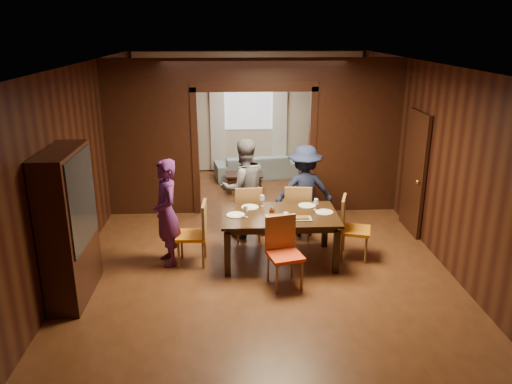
{
  "coord_description": "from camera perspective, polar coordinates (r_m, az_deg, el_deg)",
  "views": [
    {
      "loc": [
        -0.42,
        -7.55,
        3.44
      ],
      "look_at": [
        -0.06,
        -0.4,
        1.05
      ],
      "focal_mm": 35.0,
      "sensor_mm": 36.0,
      "label": 1
    }
  ],
  "objects": [
    {
      "name": "floor",
      "position": [
        8.31,
        0.3,
        -6.0
      ],
      "size": [
        9.0,
        9.0,
        0.0
      ],
      "primitive_type": "plane",
      "color": "#4F2D16",
      "rests_on": "ground"
    },
    {
      "name": "ceiling",
      "position": [
        7.58,
        0.33,
        14.38
      ],
      "size": [
        5.5,
        9.0,
        0.02
      ],
      "primitive_type": "cube",
      "color": "silver",
      "rests_on": "room_walls"
    },
    {
      "name": "room_walls",
      "position": [
        9.64,
        -0.31,
        6.89
      ],
      "size": [
        5.52,
        9.01,
        2.9
      ],
      "color": "black",
      "rests_on": "floor"
    },
    {
      "name": "person_purple",
      "position": [
        7.5,
        -10.2,
        -2.35
      ],
      "size": [
        0.58,
        0.69,
        1.62
      ],
      "primitive_type": "imported",
      "rotation": [
        0.0,
        0.0,
        -1.18
      ],
      "color": "#55205E",
      "rests_on": "floor"
    },
    {
      "name": "person_grey",
      "position": [
        8.39,
        -1.4,
        0.46
      ],
      "size": [
        0.98,
        0.86,
        1.69
      ],
      "primitive_type": "imported",
      "rotation": [
        0.0,
        0.0,
        3.45
      ],
      "color": "#5D5B63",
      "rests_on": "floor"
    },
    {
      "name": "person_navy",
      "position": [
        8.49,
        5.54,
        0.15
      ],
      "size": [
        1.05,
        0.65,
        1.57
      ],
      "primitive_type": "imported",
      "rotation": [
        0.0,
        0.0,
        3.21
      ],
      "color": "#161C38",
      "rests_on": "floor"
    },
    {
      "name": "sofa",
      "position": [
        11.84,
        -0.05,
        2.98
      ],
      "size": [
        2.01,
        1.05,
        0.56
      ],
      "primitive_type": "imported",
      "rotation": [
        0.0,
        0.0,
        3.31
      ],
      "color": "#8BA7B6",
      "rests_on": "floor"
    },
    {
      "name": "serving_bowl",
      "position": [
        7.6,
        3.07,
        -1.92
      ],
      "size": [
        0.3,
        0.3,
        0.07
      ],
      "primitive_type": "imported",
      "color": "black",
      "rests_on": "dining_table"
    },
    {
      "name": "dining_table",
      "position": [
        7.64,
        2.67,
        -5.18
      ],
      "size": [
        1.74,
        1.08,
        0.76
      ],
      "primitive_type": "cube",
      "color": "black",
      "rests_on": "floor"
    },
    {
      "name": "coffee_table",
      "position": [
        10.86,
        -1.35,
        1.1
      ],
      "size": [
        0.8,
        0.5,
        0.4
      ],
      "primitive_type": "cube",
      "color": "black",
      "rests_on": "floor"
    },
    {
      "name": "chair_left",
      "position": [
        7.56,
        -7.39,
        -4.72
      ],
      "size": [
        0.45,
        0.45,
        0.97
      ],
      "primitive_type": null,
      "rotation": [
        0.0,
        0.0,
        -1.6
      ],
      "color": "orange",
      "rests_on": "floor"
    },
    {
      "name": "chair_right",
      "position": [
        7.83,
        11.31,
        -4.08
      ],
      "size": [
        0.55,
        0.55,
        0.97
      ],
      "primitive_type": null,
      "rotation": [
        0.0,
        0.0,
        1.28
      ],
      "color": "#CB6C13",
      "rests_on": "floor"
    },
    {
      "name": "chair_far_l",
      "position": [
        8.33,
        -0.96,
        -2.3
      ],
      "size": [
        0.46,
        0.46,
        0.97
      ],
      "primitive_type": null,
      "rotation": [
        0.0,
        0.0,
        3.19
      ],
      "color": "orange",
      "rests_on": "floor"
    },
    {
      "name": "chair_far_r",
      "position": [
        8.41,
        4.76,
        -2.18
      ],
      "size": [
        0.49,
        0.49,
        0.97
      ],
      "primitive_type": null,
      "rotation": [
        0.0,
        0.0,
        3.03
      ],
      "color": "red",
      "rests_on": "floor"
    },
    {
      "name": "chair_near",
      "position": [
        6.87,
        3.35,
        -7.03
      ],
      "size": [
        0.54,
        0.54,
        0.97
      ],
      "primitive_type": null,
      "rotation": [
        0.0,
        0.0,
        0.25
      ],
      "color": "#F03E16",
      "rests_on": "floor"
    },
    {
      "name": "hutch",
      "position": [
        6.85,
        -20.62,
        -3.64
      ],
      "size": [
        0.4,
        1.2,
        2.0
      ],
      "primitive_type": "cube",
      "color": "black",
      "rests_on": "floor"
    },
    {
      "name": "door_right",
      "position": [
        8.96,
        17.65,
        2.1
      ],
      "size": [
        0.06,
        0.9,
        2.1
      ],
      "primitive_type": "cube",
      "color": "black",
      "rests_on": "floor"
    },
    {
      "name": "window_far",
      "position": [
        12.12,
        -0.86,
        10.21
      ],
      "size": [
        1.2,
        0.03,
        1.3
      ],
      "primitive_type": "cube",
      "color": "silver",
      "rests_on": "back_wall"
    },
    {
      "name": "curtain_left",
      "position": [
        12.15,
        -4.42,
        8.03
      ],
      "size": [
        0.35,
        0.06,
        2.4
      ],
      "primitive_type": "cube",
      "color": "white",
      "rests_on": "back_wall"
    },
    {
      "name": "curtain_right",
      "position": [
        12.2,
        2.71,
        8.11
      ],
      "size": [
        0.35,
        0.06,
        2.4
      ],
      "primitive_type": "cube",
      "color": "white",
      "rests_on": "back_wall"
    },
    {
      "name": "plate_left",
      "position": [
        7.43,
        -2.34,
        -2.63
      ],
      "size": [
        0.27,
        0.27,
        0.01
      ],
      "primitive_type": "cylinder",
      "color": "white",
      "rests_on": "dining_table"
    },
    {
      "name": "plate_far_l",
      "position": [
        7.74,
        -0.69,
        -1.73
      ],
      "size": [
        0.27,
        0.27,
        0.01
      ],
      "primitive_type": "cylinder",
      "color": "white",
      "rests_on": "dining_table"
    },
    {
      "name": "plate_far_r",
      "position": [
        7.85,
        5.84,
        -1.54
      ],
      "size": [
        0.27,
        0.27,
        0.01
      ],
      "primitive_type": "cylinder",
      "color": "silver",
      "rests_on": "dining_table"
    },
    {
      "name": "plate_right",
      "position": [
        7.61,
        7.8,
        -2.29
      ],
      "size": [
        0.27,
        0.27,
        0.01
      ],
      "primitive_type": "cylinder",
      "color": "silver",
      "rests_on": "dining_table"
    },
    {
      "name": "plate_near",
      "position": [
        7.17,
        2.92,
        -3.47
      ],
      "size": [
        0.27,
        0.27,
        0.01
      ],
      "primitive_type": "cylinder",
      "color": "white",
      "rests_on": "dining_table"
    },
    {
      "name": "platter_a",
      "position": [
        7.35,
        2.29,
        -2.77
      ],
      "size": [
        0.3,
        0.2,
        0.04
      ],
      "primitive_type": "cube",
      "color": "gray",
      "rests_on": "dining_table"
    },
    {
      "name": "platter_b",
      "position": [
        7.31,
        5.19,
        -2.98
      ],
      "size": [
        0.3,
        0.2,
        0.04
      ],
      "primitive_type": "cube",
      "color": "gray",
      "rests_on": "dining_table"
    },
    {
      "name": "wineglass_left",
      "position": [
        7.32,
        -1.18,
        -2.24
      ],
      "size": [
        0.08,
        0.08,
        0.18
      ],
      "primitive_type": null,
      "color": "white",
      "rests_on": "dining_table"
    },
    {
      "name": "wineglass_far",
      "position": [
        7.78,
        0.71,
        -0.99
      ],
      "size": [
        0.08,
        0.08,
        0.18
      ],
      "primitive_type": null,
      "color": "silver",
      "rests_on": "dining_table"
    },
    {
      "name": "wineglass_right",
      "position": [
        7.67,
        6.86,
        -1.42
      ],
      "size": [
        0.08,
        0.08,
        0.18
      ],
      "primitive_type": null,
      "color": "silver",
      "rests_on": "dining_table"
    },
    {
      "name": "tumbler",
      "position": [
        7.18,
        3.44,
        -2.89
      ],
      "size": [
        0.07,
        0.07,
        0.14
      ],
      "primitive_type": "cylinder",
      "color": "silver",
      "rests_on": "dining_table"
    },
    {
      "name": "condiment_jar",
      "position": [
        7.45,
        1.84,
        -2.19
      ],
      "size": [
        0.08,
        0.08,
        0.11
      ],
      "primitive_type": null,
      "color": "#4A1F11",
      "rests_on": "dining_table"
    }
  ]
}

